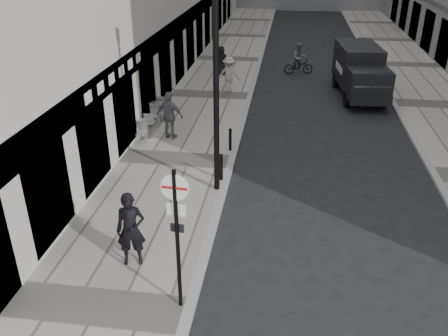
# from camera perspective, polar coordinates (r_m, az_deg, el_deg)

# --- Properties ---
(sidewalk) EXTENTS (4.00, 60.00, 0.12)m
(sidewalk) POSITION_cam_1_polar(r_m,az_deg,el_deg) (24.30, -1.65, 8.72)
(sidewalk) COLOR #9E9A8E
(sidewalk) RESTS_ON ground
(far_sidewalk) EXTENTS (4.00, 60.00, 0.12)m
(far_sidewalk) POSITION_cam_1_polar(r_m,az_deg,el_deg) (25.04, 24.24, 6.91)
(far_sidewalk) COLOR #9E9A8E
(far_sidewalk) RESTS_ON ground
(walking_man) EXTENTS (0.79, 0.61, 1.92)m
(walking_man) POSITION_cam_1_polar(r_m,az_deg,el_deg) (11.71, -11.14, -7.29)
(walking_man) COLOR black
(walking_man) RESTS_ON sidewalk
(sign_post) EXTENTS (0.57, 0.11, 3.34)m
(sign_post) POSITION_cam_1_polar(r_m,az_deg,el_deg) (9.63, -5.73, -6.60)
(sign_post) COLOR black
(sign_post) RESTS_ON sidewalk
(lamppost) EXTENTS (0.30, 0.30, 6.64)m
(lamppost) POSITION_cam_1_polar(r_m,az_deg,el_deg) (13.80, -0.97, 11.06)
(lamppost) COLOR black
(lamppost) RESTS_ON sidewalk
(bollard_near) EXTENTS (0.12, 0.12, 0.87)m
(bollard_near) POSITION_cam_1_polar(r_m,az_deg,el_deg) (15.56, -0.34, 0.04)
(bollard_near) COLOR black
(bollard_near) RESTS_ON sidewalk
(bollard_far) EXTENTS (0.11, 0.11, 0.82)m
(bollard_far) POSITION_cam_1_polar(r_m,az_deg,el_deg) (17.71, 0.75, 3.37)
(bollard_far) COLOR black
(bollard_far) RESTS_ON sidewalk
(panel_van) EXTENTS (2.37, 5.29, 2.42)m
(panel_van) POSITION_cam_1_polar(r_m,az_deg,el_deg) (25.02, 16.04, 11.35)
(panel_van) COLOR black
(panel_van) RESTS_ON ground
(cyclist) EXTENTS (1.75, 0.89, 1.80)m
(cyclist) POSITION_cam_1_polar(r_m,az_deg,el_deg) (28.57, 8.98, 12.49)
(cyclist) COLOR black
(cyclist) RESTS_ON ground
(pedestrian_a) EXTENTS (1.19, 0.70, 1.90)m
(pedestrian_a) POSITION_cam_1_polar(r_m,az_deg,el_deg) (18.72, -6.55, 6.28)
(pedestrian_a) COLOR slate
(pedestrian_a) RESTS_ON sidewalk
(pedestrian_b) EXTENTS (1.23, 0.81, 1.79)m
(pedestrian_b) POSITION_cam_1_polar(r_m,az_deg,el_deg) (24.48, 0.61, 11.20)
(pedestrian_b) COLOR #A69E99
(pedestrian_b) RESTS_ON sidewalk
(pedestrian_c) EXTENTS (0.87, 0.65, 1.62)m
(pedestrian_c) POSITION_cam_1_polar(r_m,az_deg,el_deg) (27.66, -0.33, 12.81)
(pedestrian_c) COLOR black
(pedestrian_c) RESTS_ON sidewalk
(cafe_table_near) EXTENTS (0.68, 1.54, 0.88)m
(cafe_table_near) POSITION_cam_1_polar(r_m,az_deg,el_deg) (19.02, -9.38, 4.80)
(cafe_table_near) COLOR silver
(cafe_table_near) RESTS_ON sidewalk
(cafe_table_mid) EXTENTS (0.62, 1.41, 0.80)m
(cafe_table_mid) POSITION_cam_1_polar(r_m,az_deg,el_deg) (20.53, -8.06, 6.43)
(cafe_table_mid) COLOR silver
(cafe_table_mid) RESTS_ON sidewalk
(cafe_table_far) EXTENTS (0.76, 1.71, 0.97)m
(cafe_table_far) POSITION_cam_1_polar(r_m,az_deg,el_deg) (20.66, -7.94, 6.83)
(cafe_table_far) COLOR #ABABAD
(cafe_table_far) RESTS_ON sidewalk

